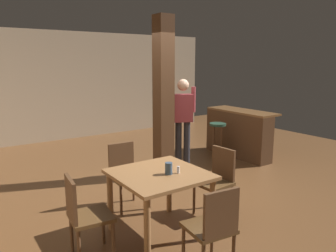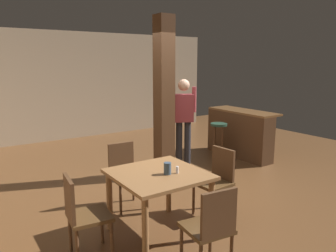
{
  "view_description": "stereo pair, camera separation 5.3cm",
  "coord_description": "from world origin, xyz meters",
  "views": [
    {
      "loc": [
        -2.96,
        -4.08,
        2.03
      ],
      "look_at": [
        -0.24,
        -0.14,
        1.08
      ],
      "focal_mm": 35.0,
      "sensor_mm": 36.0,
      "label": 1
    },
    {
      "loc": [
        -2.92,
        -4.11,
        2.03
      ],
      "look_at": [
        -0.24,
        -0.14,
        1.08
      ],
      "focal_mm": 35.0,
      "sensor_mm": 36.0,
      "label": 2
    }
  ],
  "objects": [
    {
      "name": "dining_table",
      "position": [
        -0.99,
        -1.06,
        0.65
      ],
      "size": [
        1.01,
        1.01,
        0.77
      ],
      "color": "brown",
      "rests_on": "ground_plane"
    },
    {
      "name": "bar_counter",
      "position": [
        2.21,
        0.75,
        0.51
      ],
      "size": [
        0.56,
        1.61,
        1.0
      ],
      "color": "brown",
      "rests_on": "ground_plane"
    },
    {
      "name": "chair_west",
      "position": [
        -1.91,
        -1.03,
        0.51
      ],
      "size": [
        0.46,
        0.46,
        0.89
      ],
      "color": "#4C3319",
      "rests_on": "ground_plane"
    },
    {
      "name": "wall_back",
      "position": [
        0.0,
        4.5,
        1.4
      ],
      "size": [
        8.0,
        0.1,
        2.8
      ],
      "primitive_type": "cube",
      "color": "gray",
      "rests_on": "ground_plane"
    },
    {
      "name": "chair_south",
      "position": [
        -0.99,
        -1.98,
        0.51
      ],
      "size": [
        0.46,
        0.46,
        0.89
      ],
      "color": "#4C3319",
      "rests_on": "ground_plane"
    },
    {
      "name": "chair_north",
      "position": [
        -0.97,
        -0.12,
        0.51
      ],
      "size": [
        0.44,
        0.44,
        0.89
      ],
      "color": "#4C3319",
      "rests_on": "ground_plane"
    },
    {
      "name": "napkin_cup",
      "position": [
        -0.94,
        -1.16,
        0.84
      ],
      "size": [
        0.08,
        0.08,
        0.14
      ],
      "primitive_type": "cylinder",
      "color": "#33475B",
      "rests_on": "dining_table"
    },
    {
      "name": "standing_person",
      "position": [
        0.61,
        0.62,
        1.0
      ],
      "size": [
        0.46,
        0.32,
        1.72
      ],
      "color": "maroon",
      "rests_on": "ground_plane"
    },
    {
      "name": "pillar",
      "position": [
        0.2,
        0.64,
        1.4
      ],
      "size": [
        0.28,
        0.28,
        2.8
      ],
      "primitive_type": "cube",
      "color": "#422816",
      "rests_on": "ground_plane"
    },
    {
      "name": "bar_stool_near",
      "position": [
        1.65,
        0.8,
        0.58
      ],
      "size": [
        0.34,
        0.34,
        0.78
      ],
      "color": "#1E3828",
      "rests_on": "ground_plane"
    },
    {
      "name": "salt_shaker",
      "position": [
        -0.83,
        -1.19,
        0.81
      ],
      "size": [
        0.03,
        0.03,
        0.08
      ],
      "primitive_type": "cylinder",
      "color": "silver",
      "rests_on": "dining_table"
    },
    {
      "name": "chair_east",
      "position": [
        -0.07,
        -1.04,
        0.51
      ],
      "size": [
        0.45,
        0.45,
        0.89
      ],
      "color": "#4C3319",
      "rests_on": "ground_plane"
    },
    {
      "name": "ground_plane",
      "position": [
        0.0,
        0.0,
        0.0
      ],
      "size": [
        10.8,
        10.8,
        0.0
      ],
      "primitive_type": "plane",
      "color": "brown"
    }
  ]
}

